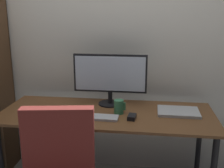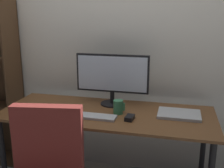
# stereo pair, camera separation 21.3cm
# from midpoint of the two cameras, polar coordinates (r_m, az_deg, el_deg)

# --- Properties ---
(back_wall) EXTENTS (6.40, 0.10, 2.60)m
(back_wall) POSITION_cam_midpoint_polar(r_m,az_deg,el_deg) (2.55, -1.86, 10.07)
(back_wall) COLOR silver
(back_wall) RESTS_ON ground
(desk) EXTENTS (1.68, 0.67, 0.74)m
(desk) POSITION_cam_midpoint_polar(r_m,az_deg,el_deg) (2.21, -3.87, -7.93)
(desk) COLOR brown
(desk) RESTS_ON ground
(monitor) EXTENTS (0.62, 0.20, 0.43)m
(monitor) POSITION_cam_midpoint_polar(r_m,az_deg,el_deg) (2.29, -3.03, 1.65)
(monitor) COLOR black
(monitor) RESTS_ON desk
(keyboard) EXTENTS (0.29, 0.12, 0.02)m
(keyboard) POSITION_cam_midpoint_polar(r_m,az_deg,el_deg) (2.06, -5.75, -6.95)
(keyboard) COLOR #B7BABC
(keyboard) RESTS_ON desk
(mouse) EXTENTS (0.07, 0.10, 0.03)m
(mouse) POSITION_cam_midpoint_polar(r_m,az_deg,el_deg) (2.04, 1.16, -6.93)
(mouse) COLOR black
(mouse) RESTS_ON desk
(coffee_mug) EXTENTS (0.09, 0.08, 0.11)m
(coffee_mug) POSITION_cam_midpoint_polar(r_m,az_deg,el_deg) (2.13, -1.42, -4.81)
(coffee_mug) COLOR #387F51
(coffee_mug) RESTS_ON desk
(laptop) EXTENTS (0.32, 0.23, 0.02)m
(laptop) POSITION_cam_midpoint_polar(r_m,az_deg,el_deg) (2.20, 10.93, -5.72)
(laptop) COLOR #B7BABC
(laptop) RESTS_ON desk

